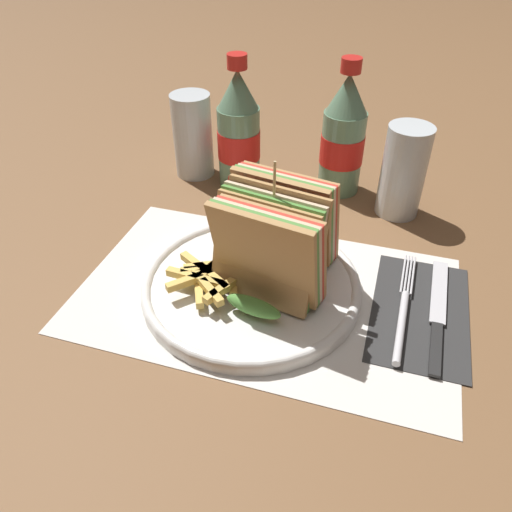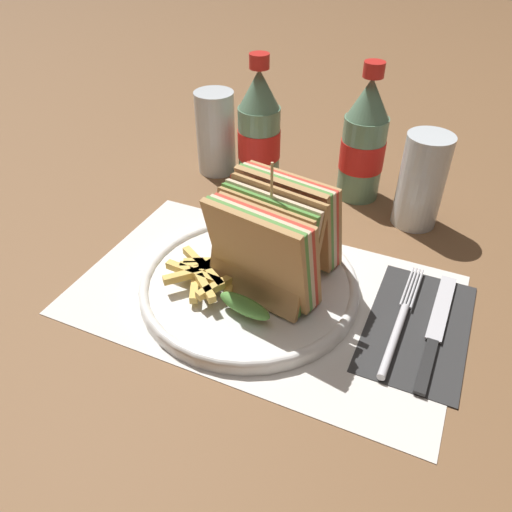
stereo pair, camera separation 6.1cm
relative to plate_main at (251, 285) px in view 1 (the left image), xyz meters
name	(u,v)px [view 1 (the left image)]	position (x,y,z in m)	size (l,w,h in m)	color
ground_plane	(239,285)	(-0.02, 0.01, -0.01)	(4.00, 4.00, 0.00)	brown
placemat	(266,294)	(0.02, 0.00, -0.01)	(0.45, 0.28, 0.00)	silver
plate_main	(251,285)	(0.00, 0.00, 0.00)	(0.27, 0.27, 0.02)	white
club_sandwich	(275,239)	(0.03, 0.01, 0.07)	(0.14, 0.18, 0.16)	tan
fries_pile	(210,275)	(-0.05, -0.02, 0.02)	(0.09, 0.11, 0.02)	#E0B756
napkin	(420,311)	(0.20, 0.02, -0.01)	(0.11, 0.19, 0.00)	#2D2D2D
fork	(403,314)	(0.18, 0.00, 0.00)	(0.02, 0.19, 0.01)	silver
knife	(438,314)	(0.22, 0.02, 0.00)	(0.02, 0.20, 0.00)	black
coke_bottle_near	(239,133)	(-0.10, 0.25, 0.08)	(0.07, 0.07, 0.21)	slate
coke_bottle_far	(343,138)	(0.06, 0.28, 0.08)	(0.07, 0.07, 0.21)	slate
glass_near	(402,177)	(0.16, 0.24, 0.05)	(0.06, 0.06, 0.14)	silver
glass_far	(193,136)	(-0.18, 0.26, 0.06)	(0.06, 0.06, 0.14)	silver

